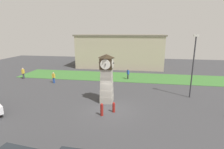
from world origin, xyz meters
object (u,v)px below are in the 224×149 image
object	(u,v)px
bollard_near_tower	(114,107)
bollard_mid_row	(102,109)
clock_tower	(107,79)
pedestrian_crossing_lot	(54,77)
pedestrian_near_bench	(23,73)
pedestrian_by_cars	(128,73)
street_lamp_near_road	(193,63)

from	to	relation	value
bollard_near_tower	bollard_mid_row	world-z (taller)	bollard_mid_row
bollard_mid_row	bollard_near_tower	bearing A→B (deg)	41.73
clock_tower	pedestrian_crossing_lot	bearing A→B (deg)	147.58
clock_tower	pedestrian_crossing_lot	distance (m)	10.65
clock_tower	pedestrian_near_bench	xyz separation A→B (m)	(-14.67, 6.99, -1.54)
pedestrian_by_cars	street_lamp_near_road	world-z (taller)	street_lamp_near_road
bollard_near_tower	pedestrian_near_bench	size ratio (longest dim) A/B	0.55
bollard_mid_row	pedestrian_crossing_lot	world-z (taller)	pedestrian_crossing_lot
bollard_mid_row	pedestrian_crossing_lot	bearing A→B (deg)	135.93
clock_tower	bollard_mid_row	bearing A→B (deg)	-87.09
pedestrian_crossing_lot	pedestrian_near_bench	bearing A→B (deg)	166.85
bollard_near_tower	bollard_mid_row	xyz separation A→B (m)	(-0.93, -0.83, 0.09)
pedestrian_near_bench	pedestrian_by_cars	xyz separation A→B (m)	(16.19, 2.45, -0.07)
clock_tower	bollard_near_tower	distance (m)	3.26
pedestrian_near_bench	street_lamp_near_road	xyz separation A→B (m)	(23.65, -4.17, 2.97)
clock_tower	pedestrian_near_bench	bearing A→B (deg)	154.51
pedestrian_crossing_lot	pedestrian_by_cars	bearing A→B (deg)	20.07
clock_tower	street_lamp_near_road	world-z (taller)	street_lamp_near_road
pedestrian_crossing_lot	clock_tower	bearing A→B (deg)	-32.42
pedestrian_crossing_lot	pedestrian_by_cars	xyz separation A→B (m)	(10.40, 3.80, 0.04)
clock_tower	bollard_near_tower	world-z (taller)	clock_tower
pedestrian_near_bench	pedestrian_crossing_lot	size ratio (longest dim) A/B	1.11
bollard_mid_row	pedestrian_crossing_lot	size ratio (longest dim) A/B	0.73
pedestrian_near_bench	street_lamp_near_road	size ratio (longest dim) A/B	0.25
pedestrian_near_bench	bollard_mid_row	bearing A→B (deg)	-34.27
clock_tower	bollard_near_tower	size ratio (longest dim) A/B	5.26
bollard_near_tower	pedestrian_near_bench	bearing A→B (deg)	149.53
pedestrian_near_bench	pedestrian_crossing_lot	xyz separation A→B (m)	(5.79, -1.35, -0.11)
pedestrian_by_cars	pedestrian_crossing_lot	bearing A→B (deg)	-159.93
pedestrian_near_bench	street_lamp_near_road	distance (m)	24.19
clock_tower	street_lamp_near_road	xyz separation A→B (m)	(8.98, 2.82, 1.44)
clock_tower	pedestrian_near_bench	world-z (taller)	clock_tower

